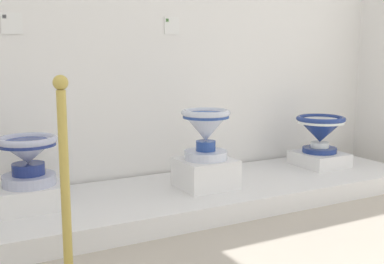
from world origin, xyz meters
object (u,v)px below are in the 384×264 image
(plinth_block_central_ornate, at_px, (206,173))
(antique_toilet_central_ornate, at_px, (206,129))
(info_placard_second, at_px, (172,26))
(stanchion_post_near_left, at_px, (67,226))
(plinth_block_broad_patterned, at_px, (30,196))
(plinth_block_squat_floral, at_px, (319,159))
(antique_toilet_squat_floral, at_px, (320,129))
(antique_toilet_broad_patterned, at_px, (28,155))
(info_placard_first, at_px, (11,23))

(plinth_block_central_ornate, relative_size, antique_toilet_central_ornate, 1.08)
(info_placard_second, bearing_deg, stanchion_post_near_left, -130.98)
(info_placard_second, bearing_deg, plinth_block_broad_patterned, -160.73)
(antique_toilet_central_ornate, xyz_separation_m, info_placard_second, (-0.00, 0.51, 0.71))
(plinth_block_broad_patterned, relative_size, plinth_block_squat_floral, 0.96)
(antique_toilet_squat_floral, xyz_separation_m, info_placard_second, (-1.15, 0.40, 0.82))
(antique_toilet_central_ornate, xyz_separation_m, antique_toilet_squat_floral, (1.15, 0.12, -0.11))
(antique_toilet_central_ornate, relative_size, plinth_block_squat_floral, 0.86)
(plinth_block_central_ornate, height_order, antique_toilet_central_ornate, antique_toilet_central_ornate)
(plinth_block_broad_patterned, xyz_separation_m, stanchion_post_near_left, (-0.00, -0.92, 0.12))
(antique_toilet_squat_floral, bearing_deg, info_placard_second, 161.00)
(antique_toilet_squat_floral, distance_m, stanchion_post_near_left, 2.48)
(info_placard_second, relative_size, stanchion_post_near_left, 0.13)
(stanchion_post_near_left, bearing_deg, plinth_block_broad_patterned, 89.98)
(plinth_block_broad_patterned, height_order, stanchion_post_near_left, stanchion_post_near_left)
(antique_toilet_broad_patterned, xyz_separation_m, antique_toilet_central_ornate, (1.15, -0.11, 0.09))
(info_placard_first, distance_m, info_placard_second, 1.14)
(plinth_block_central_ornate, height_order, stanchion_post_near_left, stanchion_post_near_left)
(plinth_block_broad_patterned, height_order, plinth_block_squat_floral, plinth_block_broad_patterned)
(plinth_block_broad_patterned, relative_size, antique_toilet_squat_floral, 0.96)
(antique_toilet_broad_patterned, xyz_separation_m, antique_toilet_squat_floral, (2.30, 0.00, -0.02))
(stanchion_post_near_left, bearing_deg, plinth_block_central_ornate, 35.04)
(info_placard_first, bearing_deg, plinth_block_squat_floral, -9.84)
(antique_toilet_broad_patterned, bearing_deg, stanchion_post_near_left, -90.02)
(info_placard_first, distance_m, stanchion_post_near_left, 1.61)
(info_placard_first, xyz_separation_m, stanchion_post_near_left, (-0.01, -1.32, -0.92))
(antique_toilet_broad_patterned, height_order, antique_toilet_squat_floral, antique_toilet_broad_patterned)
(antique_toilet_squat_floral, distance_m, info_placard_first, 2.46)
(plinth_block_squat_floral, height_order, stanchion_post_near_left, stanchion_post_near_left)
(plinth_block_squat_floral, bearing_deg, stanchion_post_near_left, -158.13)
(info_placard_first, height_order, stanchion_post_near_left, info_placard_first)
(antique_toilet_squat_floral, bearing_deg, plinth_block_central_ornate, -174.24)
(plinth_block_broad_patterned, bearing_deg, antique_toilet_central_ornate, -5.56)
(plinth_block_central_ornate, height_order, antique_toilet_squat_floral, antique_toilet_squat_floral)
(info_placard_second, bearing_deg, info_placard_first, 180.00)
(antique_toilet_central_ornate, bearing_deg, plinth_block_broad_patterned, 174.44)
(antique_toilet_broad_patterned, xyz_separation_m, plinth_block_central_ornate, (1.15, -0.11, -0.22))
(plinth_block_broad_patterned, distance_m, plinth_block_squat_floral, 2.30)
(plinth_block_central_ornate, relative_size, info_placard_second, 2.85)
(info_placard_first, bearing_deg, antique_toilet_central_ornate, -24.20)
(antique_toilet_squat_floral, relative_size, stanchion_post_near_left, 0.41)
(plinth_block_broad_patterned, distance_m, stanchion_post_near_left, 0.93)
(antique_toilet_central_ornate, relative_size, antique_toilet_squat_floral, 0.86)
(plinth_block_broad_patterned, xyz_separation_m, antique_toilet_central_ornate, (1.15, -0.11, 0.34))
(stanchion_post_near_left, bearing_deg, info_placard_second, 49.02)
(antique_toilet_squat_floral, bearing_deg, stanchion_post_near_left, -158.13)
(plinth_block_broad_patterned, relative_size, stanchion_post_near_left, 0.40)
(antique_toilet_central_ornate, distance_m, info_placard_first, 1.43)
(antique_toilet_broad_patterned, bearing_deg, info_placard_first, 88.64)
(antique_toilet_central_ornate, distance_m, info_placard_second, 0.88)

